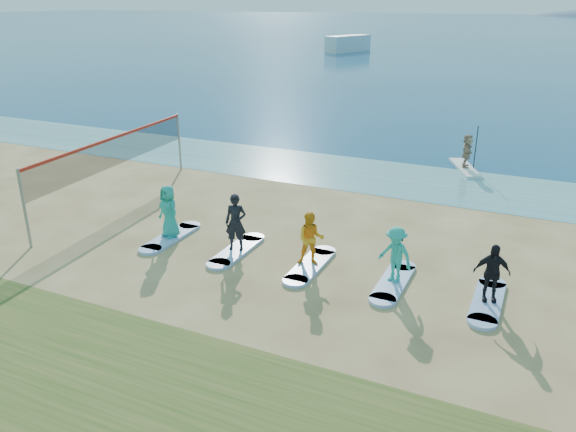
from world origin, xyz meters
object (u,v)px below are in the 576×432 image
at_px(surfboard_2, 310,265).
at_px(paddleboarder, 467,151).
at_px(volleyball_net, 115,152).
at_px(surfboard_3, 393,282).
at_px(student_3, 395,255).
at_px(surfboard_1, 237,251).
at_px(surfboard_0, 171,237).
at_px(boat_offshore_a, 348,52).
at_px(student_4, 492,273).
at_px(student_0, 169,211).
at_px(student_2, 311,239).
at_px(student_1, 236,222).
at_px(paddleboard, 465,168).
at_px(surfboard_4, 487,301).

bearing_deg(surfboard_2, paddleboarder, 78.43).
relative_size(volleyball_net, surfboard_3, 4.12).
bearing_deg(surfboard_2, student_3, 0.00).
bearing_deg(surfboard_1, student_3, 0.00).
height_order(surfboard_0, student_3, student_3).
relative_size(boat_offshore_a, student_3, 5.09).
bearing_deg(paddleboarder, boat_offshore_a, 16.79).
xyz_separation_m(boat_offshore_a, student_4, (27.15, -66.85, 0.85)).
xyz_separation_m(surfboard_0, student_4, (9.63, 0.00, 0.80)).
height_order(volleyball_net, surfboard_3, volleyball_net).
relative_size(paddleboarder, student_0, 0.87).
relative_size(surfboard_1, student_2, 1.42).
height_order(student_2, surfboard_3, student_2).
bearing_deg(student_3, student_1, -158.98).
relative_size(paddleboard, surfboard_2, 1.36).
bearing_deg(student_2, student_3, -20.83).
xyz_separation_m(boat_offshore_a, surfboard_2, (22.34, -66.85, 0.04)).
height_order(student_1, student_2, student_1).
bearing_deg(surfboard_4, surfboard_1, 180.00).
xyz_separation_m(student_1, student_4, (7.22, 0.00, -0.11)).
height_order(student_1, surfboard_4, student_1).
relative_size(volleyball_net, student_2, 5.84).
bearing_deg(surfboard_2, surfboard_3, 0.00).
distance_m(paddleboard, surfboard_3, 11.99).
relative_size(paddleboarder, surfboard_1, 0.66).
bearing_deg(volleyball_net, student_0, -28.63).
distance_m(student_0, student_2, 4.81).
height_order(volleyball_net, student_2, volleyball_net).
height_order(student_0, student_4, student_0).
bearing_deg(paddleboarder, student_1, 150.40).
distance_m(paddleboarder, surfboard_4, 12.25).
distance_m(paddleboarder, surfboard_1, 12.97).
bearing_deg(student_2, surfboard_0, 159.17).
bearing_deg(surfboard_2, student_0, 180.00).
bearing_deg(student_1, student_2, -16.32).
xyz_separation_m(surfboard_2, surfboard_3, (2.41, 0.00, 0.00)).
height_order(surfboard_0, surfboard_1, same).
distance_m(student_1, student_2, 2.41).
bearing_deg(student_4, student_3, 164.93).
relative_size(paddleboard, student_3, 1.94).
distance_m(paddleboarder, student_3, 11.99).
relative_size(surfboard_2, surfboard_4, 1.00).
height_order(paddleboard, student_2, student_2).
height_order(surfboard_1, student_1, student_1).
height_order(surfboard_1, student_2, student_2).
bearing_deg(surfboard_4, surfboard_3, 180.00).
bearing_deg(student_2, surfboard_1, 159.17).
height_order(paddleboard, paddleboarder, paddleboarder).
relative_size(paddleboard, student_0, 1.79).
distance_m(volleyball_net, paddleboarder, 14.93).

